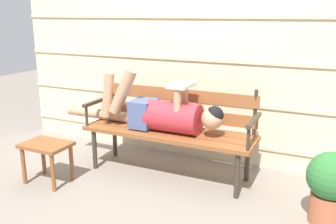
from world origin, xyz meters
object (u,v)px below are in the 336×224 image
reclining_person (159,113)px  footstool (47,151)px  park_bench (171,125)px  potted_plant (331,185)px

reclining_person → footstool: (-0.82, -0.60, -0.30)m
park_bench → footstool: 1.14m
park_bench → footstool: size_ratio=3.84×
park_bench → reclining_person: bearing=-141.3°
park_bench → potted_plant: bearing=-13.2°
potted_plant → park_bench: bearing=166.8°
reclining_person → footstool: bearing=-143.7°
reclining_person → footstool: 1.06m
park_bench → reclining_person: (-0.09, -0.07, 0.12)m
reclining_person → park_bench: bearing=38.7°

